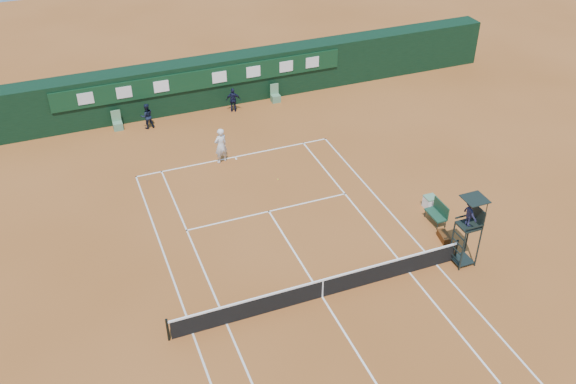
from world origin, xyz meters
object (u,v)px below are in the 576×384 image
at_px(umpire_chair, 470,218).
at_px(tennis_net, 323,288).
at_px(cooler, 430,202).
at_px(player_bench, 438,212).
at_px(player, 221,146).

bearing_deg(umpire_chair, tennis_net, 177.75).
xyz_separation_m(tennis_net, umpire_chair, (6.59, -0.26, 1.95)).
height_order(umpire_chair, cooler, umpire_chair).
distance_m(player_bench, cooler, 1.20).
relative_size(umpire_chair, player_bench, 2.85).
distance_m(umpire_chair, cooler, 4.68).
bearing_deg(player, umpire_chair, 104.45).
height_order(player_bench, player, player).
xyz_separation_m(tennis_net, player, (-0.82, 11.67, 0.52)).
bearing_deg(player, player_bench, 114.28).
relative_size(tennis_net, umpire_chair, 3.77).
relative_size(tennis_net, cooler, 20.00).
distance_m(tennis_net, umpire_chair, 6.88).
relative_size(player_bench, player, 0.58).
distance_m(cooler, player, 11.45).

